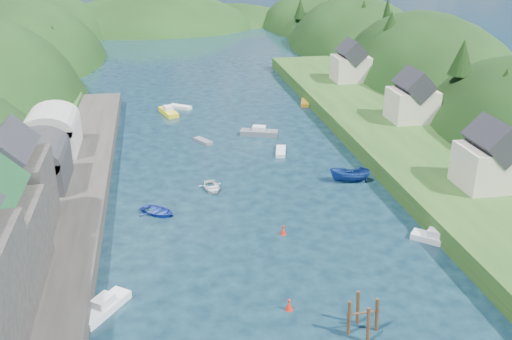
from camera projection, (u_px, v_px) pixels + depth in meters
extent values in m
plane|color=black|center=(231.00, 140.00, 90.24)|extent=(600.00, 600.00, 0.00)
ellipsoid|color=black|center=(24.00, 94.00, 147.84)|extent=(44.00, 75.56, 48.19)
ellipsoid|color=black|center=(48.00, 56.00, 185.33)|extent=(44.00, 75.56, 39.00)
ellipsoid|color=black|center=(422.00, 126.00, 123.54)|extent=(36.00, 75.56, 48.00)
ellipsoid|color=black|center=(355.00, 77.00, 162.32)|extent=(36.00, 75.56, 44.49)
ellipsoid|color=black|center=(315.00, 45.00, 199.86)|extent=(36.00, 75.56, 36.00)
ellipsoid|color=black|center=(157.00, 56.00, 201.36)|extent=(80.00, 60.00, 44.00)
ellipsoid|color=black|center=(232.00, 53.00, 215.79)|extent=(70.00, 56.00, 36.00)
cone|color=black|center=(7.00, 58.00, 108.00)|extent=(5.28, 5.28, 5.24)
cone|color=black|center=(53.00, 36.00, 130.29)|extent=(4.07, 4.07, 4.96)
cone|color=black|center=(33.00, 20.00, 139.24)|extent=(4.56, 4.56, 9.57)
cone|color=black|center=(31.00, 27.00, 146.06)|extent=(4.75, 4.75, 5.04)
cone|color=black|center=(49.00, 14.00, 160.38)|extent=(4.27, 4.27, 7.19)
cone|color=black|center=(504.00, 90.00, 81.14)|extent=(5.29, 5.29, 6.24)
cone|color=black|center=(462.00, 57.00, 89.67)|extent=(4.07, 4.07, 5.64)
cone|color=black|center=(433.00, 65.00, 104.89)|extent=(3.40, 3.40, 5.15)
cone|color=black|center=(420.00, 35.00, 116.95)|extent=(4.94, 4.94, 7.91)
cone|color=black|center=(391.00, 27.00, 116.94)|extent=(5.25, 5.25, 6.65)
cone|color=black|center=(387.00, 16.00, 129.02)|extent=(3.36, 3.36, 8.98)
cone|color=black|center=(363.00, 15.00, 143.98)|extent=(4.57, 4.57, 7.61)
cone|color=black|center=(356.00, 16.00, 154.28)|extent=(3.59, 3.59, 6.84)
cone|color=black|center=(330.00, 3.00, 162.18)|extent=(4.14, 4.14, 6.03)
cone|color=black|center=(300.00, 8.00, 175.01)|extent=(3.83, 3.83, 6.13)
cube|color=#2D2B28|center=(41.00, 242.00, 58.70)|extent=(12.00, 110.00, 2.00)
cube|color=#2D2B28|center=(15.00, 196.00, 57.35)|extent=(7.00, 8.00, 8.00)
cube|color=black|center=(6.00, 151.00, 55.48)|extent=(5.15, 8.32, 5.15)
cube|color=#2D2D30|center=(38.00, 169.00, 69.01)|extent=(7.00, 9.00, 4.00)
cylinder|color=#2D2D30|center=(35.00, 154.00, 68.24)|extent=(7.00, 9.00, 7.00)
cube|color=#B2B2A8|center=(52.00, 137.00, 79.90)|extent=(7.00, 9.00, 4.00)
cylinder|color=#B2B2A8|center=(50.00, 123.00, 79.13)|extent=(7.00, 9.00, 7.00)
cube|color=#234719|center=(407.00, 145.00, 84.79)|extent=(16.00, 120.00, 2.40)
cube|color=beige|center=(489.00, 167.00, 67.36)|extent=(7.00, 6.00, 5.00)
cube|color=black|center=(494.00, 140.00, 66.06)|extent=(5.15, 6.24, 5.15)
cube|color=beige|center=(412.00, 105.00, 91.27)|extent=(7.00, 6.00, 5.00)
cube|color=black|center=(414.00, 85.00, 89.98)|extent=(5.15, 6.24, 5.15)
cube|color=beige|center=(351.00, 68.00, 115.61)|extent=(7.00, 6.00, 5.00)
cube|color=black|center=(352.00, 52.00, 114.32)|extent=(5.15, 6.24, 5.15)
cylinder|color=#382314|center=(377.00, 317.00, 46.77)|extent=(0.32, 0.32, 3.85)
cylinder|color=#382314|center=(358.00, 310.00, 47.66)|extent=(0.32, 0.32, 3.85)
cylinder|color=#382314|center=(349.00, 321.00, 46.38)|extent=(0.32, 0.32, 3.85)
cylinder|color=#382314|center=(368.00, 328.00, 45.48)|extent=(0.32, 0.32, 3.85)
cylinder|color=#382314|center=(363.00, 313.00, 46.33)|extent=(2.89, 0.16, 0.16)
cone|color=#B11B0E|center=(289.00, 305.00, 49.71)|extent=(0.70, 0.70, 0.90)
sphere|color=#B11B0E|center=(289.00, 301.00, 49.51)|extent=(0.30, 0.30, 0.30)
cone|color=#B11B0E|center=(283.00, 231.00, 62.14)|extent=(0.70, 0.70, 0.90)
sphere|color=#B11B0E|center=(283.00, 227.00, 61.94)|extent=(0.30, 0.30, 0.30)
cube|color=yellow|center=(168.00, 112.00, 102.99)|extent=(3.55, 6.19, 0.82)
cube|color=silver|center=(168.00, 108.00, 102.68)|extent=(1.89, 2.36, 0.70)
cube|color=silver|center=(436.00, 239.00, 60.63)|extent=(4.91, 4.57, 0.71)
cube|color=silver|center=(436.00, 233.00, 60.34)|extent=(2.10, 2.04, 0.70)
imported|color=#1B3098|center=(158.00, 211.00, 66.67)|extent=(5.61, 5.44, 0.95)
cube|color=slate|center=(203.00, 141.00, 89.26)|extent=(2.90, 3.74, 0.51)
cube|color=silver|center=(281.00, 151.00, 84.98)|extent=(2.37, 4.42, 0.59)
cube|color=orange|center=(305.00, 103.00, 109.11)|extent=(2.73, 4.82, 0.64)
cube|color=white|center=(104.00, 308.00, 49.55)|extent=(4.69, 5.46, 0.76)
cube|color=silver|center=(103.00, 301.00, 49.25)|extent=(2.15, 2.28, 0.70)
cube|color=slate|center=(259.00, 133.00, 92.47)|extent=(6.29, 3.76, 0.84)
cube|color=silver|center=(259.00, 128.00, 92.15)|extent=(2.42, 1.97, 0.70)
imported|color=navy|center=(350.00, 176.00, 74.99)|extent=(5.62, 2.89, 2.07)
imported|color=silver|center=(212.00, 187.00, 73.02)|extent=(3.51, 4.56, 0.88)
cube|color=white|center=(180.00, 107.00, 106.48)|extent=(4.27, 3.66, 0.60)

